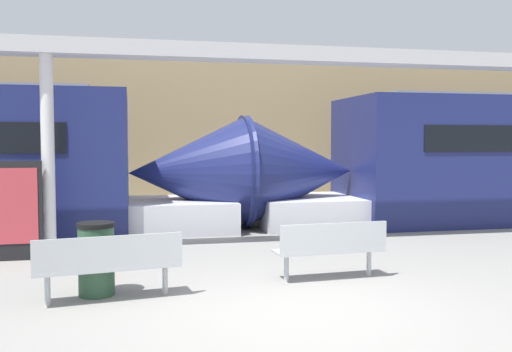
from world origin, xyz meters
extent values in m
plane|color=gray|center=(0.00, 0.00, 0.00)|extent=(60.00, 60.00, 0.00)
cube|color=tan|center=(0.00, 11.07, 2.50)|extent=(56.00, 0.20, 5.00)
cone|color=navy|center=(1.92, 6.70, 1.32)|extent=(2.73, 2.63, 2.63)
cube|color=silver|center=(2.18, 6.70, 0.35)|extent=(2.46, 2.46, 0.70)
cone|color=navy|center=(-0.65, 6.70, 1.32)|extent=(2.73, 2.63, 2.63)
cube|color=silver|center=(-0.91, 6.70, 0.35)|extent=(2.46, 2.46, 0.70)
cube|color=#ADB2B7|center=(0.88, 1.55, 0.42)|extent=(1.68, 0.55, 0.04)
cube|color=#ADB2B7|center=(0.90, 1.35, 0.65)|extent=(1.65, 0.15, 0.41)
cylinder|color=#ADB2B7|center=(0.23, 1.50, 0.20)|extent=(0.07, 0.07, 0.40)
cylinder|color=#ADB2B7|center=(1.54, 1.59, 0.20)|extent=(0.07, 0.07, 0.40)
cube|color=#ADB2B7|center=(-2.25, 1.08, 0.42)|extent=(1.87, 0.71, 0.04)
cube|color=#ADB2B7|center=(-2.22, 0.88, 0.65)|extent=(1.81, 0.31, 0.41)
cylinder|color=#ADB2B7|center=(-2.97, 0.97, 0.20)|extent=(0.07, 0.07, 0.40)
cylinder|color=#ADB2B7|center=(-1.53, 1.19, 0.20)|extent=(0.07, 0.07, 0.40)
cylinder|color=#2D5138|center=(-2.41, 1.33, 0.45)|extent=(0.47, 0.47, 0.90)
cylinder|color=black|center=(-2.41, 1.33, 0.93)|extent=(0.49, 0.49, 0.06)
cube|color=black|center=(-3.91, 3.90, 0.85)|extent=(0.94, 0.06, 1.70)
cube|color=#B73842|center=(-3.91, 3.86, 0.93)|extent=(0.80, 0.01, 1.29)
cylinder|color=silver|center=(-3.35, 4.08, 1.75)|extent=(0.23, 0.23, 3.51)
cube|color=#B7B7BC|center=(-3.35, 4.08, 3.65)|extent=(28.00, 0.60, 0.28)
camera|label=1|loc=(-1.94, -6.34, 2.02)|focal=40.00mm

